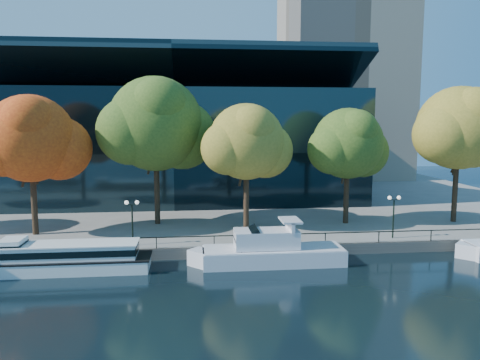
{
  "coord_description": "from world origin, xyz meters",
  "views": [
    {
      "loc": [
        -1.97,
        -36.69,
        12.01
      ],
      "look_at": [
        2.79,
        8.0,
        6.26
      ],
      "focal_mm": 35.0,
      "sensor_mm": 36.0,
      "label": 1
    }
  ],
  "objects": [
    {
      "name": "tour_boat",
      "position": [
        -12.34,
        0.75,
        1.18
      ],
      "size": [
        14.65,
        3.27,
        2.78
      ],
      "color": "white",
      "rests_on": "ground"
    },
    {
      "name": "lamp_1",
      "position": [
        -7.15,
        4.5,
        3.98
      ],
      "size": [
        1.26,
        0.36,
        4.03
      ],
      "color": "black",
      "rests_on": "promenade"
    },
    {
      "name": "cruiser_near",
      "position": [
        4.31,
        0.94,
        1.18
      ],
      "size": [
        13.13,
        3.38,
        3.8
      ],
      "color": "silver",
      "rests_on": "ground"
    },
    {
      "name": "railing",
      "position": [
        0.0,
        3.25,
        1.94
      ],
      "size": [
        88.2,
        0.08,
        0.99
      ],
      "color": "black",
      "rests_on": "promenade"
    },
    {
      "name": "lamp_2",
      "position": [
        16.88,
        4.5,
        3.98
      ],
      "size": [
        1.26,
        0.36,
        4.03
      ],
      "color": "black",
      "rests_on": "promenade"
    },
    {
      "name": "tree_5",
      "position": [
        26.81,
        10.73,
        11.0
      ],
      "size": [
        11.12,
        9.12,
        14.64
      ],
      "color": "black",
      "rests_on": "promenade"
    },
    {
      "name": "tree_4",
      "position": [
        14.77,
        11.25,
        9.41
      ],
      "size": [
        9.35,
        7.67,
        12.31
      ],
      "color": "black",
      "rests_on": "promenade"
    },
    {
      "name": "convention_building",
      "position": [
        -4.0,
        31.79,
        8.51
      ],
      "size": [
        50.0,
        24.57,
        21.43
      ],
      "color": "black",
      "rests_on": "ground"
    },
    {
      "name": "tree_1",
      "position": [
        -16.87,
        9.54,
        10.11
      ],
      "size": [
        10.4,
        8.53,
        13.46
      ],
      "color": "black",
      "rests_on": "promenade"
    },
    {
      "name": "promenade",
      "position": [
        0.0,
        36.38,
        0.5
      ],
      "size": [
        90.0,
        67.08,
        1.0
      ],
      "color": "slate",
      "rests_on": "ground"
    },
    {
      "name": "tree_3",
      "position": [
        3.74,
        9.53,
        9.72
      ],
      "size": [
        9.51,
        7.8,
        12.7
      ],
      "color": "black",
      "rests_on": "promenade"
    },
    {
      "name": "tree_2",
      "position": [
        -5.36,
        13.07,
        11.42
      ],
      "size": [
        12.37,
        10.14,
        15.58
      ],
      "color": "black",
      "rests_on": "promenade"
    },
    {
      "name": "ground",
      "position": [
        0.0,
        0.0,
        0.0
      ],
      "size": [
        160.0,
        160.0,
        0.0
      ],
      "primitive_type": "plane",
      "color": "black",
      "rests_on": "ground"
    },
    {
      "name": "office_tower",
      "position": [
        28.0,
        55.0,
        33.02
      ],
      "size": [
        22.5,
        22.5,
        65.9
      ],
      "color": "tan",
      "rests_on": "ground"
    }
  ]
}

